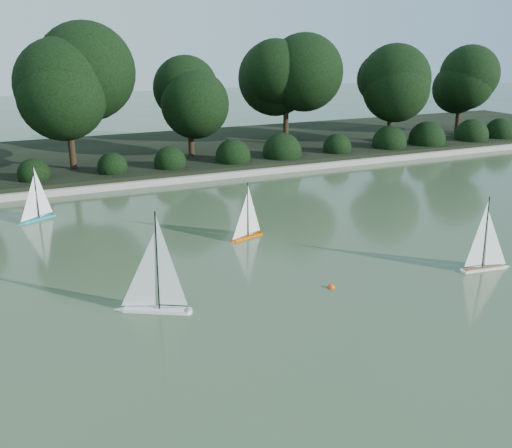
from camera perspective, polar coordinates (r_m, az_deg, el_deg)
The scene contains 10 objects.
ground at distance 9.75m, azimuth 8.91°, elevation -7.55°, with size 80.00×80.00×0.00m, color #324328.
pond_coping at distance 17.52m, azimuth -7.13°, elevation 4.49°, with size 40.00×0.35×0.18m, color gray.
far_bank at distance 21.28m, azimuth -10.36°, elevation 6.94°, with size 40.00×8.00×0.30m, color black.
tree_line at distance 19.78m, azimuth -6.08°, elevation 13.59°, with size 26.31×3.93×4.39m.
shrub_hedge at distance 18.28m, azimuth -8.02°, elevation 6.19°, with size 29.10×1.10×1.10m.
sailboat_white_a at distance 9.31m, azimuth -10.61°, elevation -7.02°, with size 1.21×0.78×1.78m.
sailboat_white_b at distance 11.64m, azimuth 22.26°, elevation -3.14°, with size 1.11×0.31×1.51m.
sailboat_orange at distance 12.40m, azimuth -1.13°, elevation -0.58°, with size 0.95×0.44×1.32m.
sailboat_teal at distance 14.61m, azimuth -21.29°, elevation 1.15°, with size 0.97×0.64×1.43m.
race_buoy at distance 10.17m, azimuth 7.53°, elevation -6.35°, with size 0.14×0.14×0.14m, color #DD400B.
Camera 1 is at (-4.90, -7.31, 4.20)m, focal length 40.00 mm.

